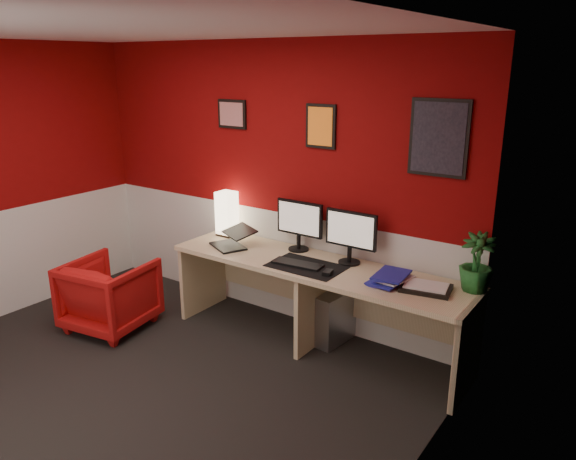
# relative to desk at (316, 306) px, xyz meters

# --- Properties ---
(ground) EXTENTS (4.00, 3.50, 0.01)m
(ground) POSITION_rel_desk_xyz_m (-0.74, -1.41, -0.36)
(ground) COLOR black
(ground) RESTS_ON ground
(ceiling) EXTENTS (4.00, 3.50, 0.01)m
(ceiling) POSITION_rel_desk_xyz_m (-0.74, -1.41, 2.13)
(ceiling) COLOR white
(ceiling) RESTS_ON ground
(wall_back) EXTENTS (4.00, 0.01, 2.50)m
(wall_back) POSITION_rel_desk_xyz_m (-0.74, 0.34, 0.89)
(wall_back) COLOR maroon
(wall_back) RESTS_ON ground
(wall_right) EXTENTS (0.01, 3.50, 2.50)m
(wall_right) POSITION_rel_desk_xyz_m (1.26, -1.41, 0.89)
(wall_right) COLOR maroon
(wall_right) RESTS_ON ground
(wainscot_back) EXTENTS (4.00, 0.01, 1.00)m
(wainscot_back) POSITION_rel_desk_xyz_m (-0.74, 0.34, 0.14)
(wainscot_back) COLOR silver
(wainscot_back) RESTS_ON ground
(wainscot_right) EXTENTS (0.01, 3.50, 1.00)m
(wainscot_right) POSITION_rel_desk_xyz_m (1.25, -1.41, 0.14)
(wainscot_right) COLOR silver
(wainscot_right) RESTS_ON ground
(desk) EXTENTS (2.60, 0.65, 0.73)m
(desk) POSITION_rel_desk_xyz_m (0.00, 0.00, 0.00)
(desk) COLOR tan
(desk) RESTS_ON ground
(shoji_lamp) EXTENTS (0.16, 0.16, 0.40)m
(shoji_lamp) POSITION_rel_desk_xyz_m (-1.12, 0.20, 0.56)
(shoji_lamp) COLOR #FFE5B2
(shoji_lamp) RESTS_ON desk
(laptop) EXTENTS (0.40, 0.35, 0.22)m
(laptop) POSITION_rel_desk_xyz_m (-0.88, -0.08, 0.47)
(laptop) COLOR black
(laptop) RESTS_ON desk
(monitor_left) EXTENTS (0.45, 0.06, 0.58)m
(monitor_left) POSITION_rel_desk_xyz_m (-0.32, 0.22, 0.66)
(monitor_left) COLOR black
(monitor_left) RESTS_ON desk
(monitor_right) EXTENTS (0.45, 0.06, 0.58)m
(monitor_right) POSITION_rel_desk_xyz_m (0.20, 0.18, 0.66)
(monitor_right) COLOR black
(monitor_right) RESTS_ON desk
(desk_mat) EXTENTS (0.60, 0.38, 0.01)m
(desk_mat) POSITION_rel_desk_xyz_m (-0.04, -0.08, 0.37)
(desk_mat) COLOR black
(desk_mat) RESTS_ON desk
(keyboard) EXTENTS (0.43, 0.18, 0.02)m
(keyboard) POSITION_rel_desk_xyz_m (-0.11, -0.11, 0.38)
(keyboard) COLOR black
(keyboard) RESTS_ON desk_mat
(mouse) EXTENTS (0.08, 0.11, 0.03)m
(mouse) POSITION_rel_desk_xyz_m (0.19, -0.14, 0.39)
(mouse) COLOR black
(mouse) RESTS_ON desk_mat
(book_bottom) EXTENTS (0.24, 0.31, 0.03)m
(book_bottom) POSITION_rel_desk_xyz_m (0.53, -0.03, 0.38)
(book_bottom) COLOR #202195
(book_bottom) RESTS_ON desk
(book_middle) EXTENTS (0.26, 0.31, 0.02)m
(book_middle) POSITION_rel_desk_xyz_m (0.58, 0.02, 0.40)
(book_middle) COLOR silver
(book_middle) RESTS_ON book_bottom
(book_top) EXTENTS (0.25, 0.32, 0.03)m
(book_top) POSITION_rel_desk_xyz_m (0.55, -0.03, 0.43)
(book_top) COLOR #202195
(book_top) RESTS_ON book_middle
(zen_tray) EXTENTS (0.39, 0.31, 0.03)m
(zen_tray) POSITION_rel_desk_xyz_m (0.93, 0.01, 0.38)
(zen_tray) COLOR black
(zen_tray) RESTS_ON desk
(potted_plant) EXTENTS (0.29, 0.29, 0.43)m
(potted_plant) POSITION_rel_desk_xyz_m (1.21, 0.21, 0.58)
(potted_plant) COLOR #19591E
(potted_plant) RESTS_ON desk
(pc_tower) EXTENTS (0.25, 0.47, 0.45)m
(pc_tower) POSITION_rel_desk_xyz_m (0.09, 0.18, -0.14)
(pc_tower) COLOR #99999E
(pc_tower) RESTS_ON ground
(armchair) EXTENTS (0.78, 0.79, 0.63)m
(armchair) POSITION_rel_desk_xyz_m (-1.69, -0.76, -0.05)
(armchair) COLOR #B20B09
(armchair) RESTS_ON ground
(art_left) EXTENTS (0.32, 0.02, 0.26)m
(art_left) POSITION_rel_desk_xyz_m (-1.13, 0.33, 1.49)
(art_left) COLOR red
(art_left) RESTS_ON wall_back
(art_center) EXTENTS (0.28, 0.02, 0.36)m
(art_center) POSITION_rel_desk_xyz_m (-0.18, 0.33, 1.44)
(art_center) COLOR orange
(art_center) RESTS_ON wall_back
(art_right) EXTENTS (0.44, 0.02, 0.56)m
(art_right) POSITION_rel_desk_xyz_m (0.82, 0.33, 1.42)
(art_right) COLOR black
(art_right) RESTS_ON wall_back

